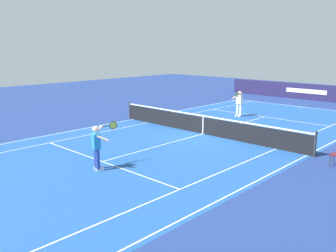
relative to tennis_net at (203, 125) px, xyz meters
name	(u,v)px	position (x,y,z in m)	size (l,w,h in m)	color
ground_plane	(203,134)	(0.00, 0.00, -0.49)	(60.00, 60.00, 0.00)	navy
court_slab	(203,134)	(0.00, 0.00, -0.49)	(24.20, 11.40, 0.00)	#1E4C93
court_line_markings	(203,134)	(0.00, 0.00, -0.49)	(23.85, 11.05, 0.01)	white
tennis_net	(203,125)	(0.00, 0.00, 0.00)	(0.10, 11.70, 1.08)	#2D2D33
stadium_barrier	(322,93)	(-15.90, 0.00, 0.18)	(0.26, 17.00, 1.33)	#231E47
tennis_player_near	(97,145)	(7.07, 0.67, 0.44)	(1.18, 0.74, 1.70)	navy
tennis_player_far	(239,102)	(-5.37, -1.29, 0.44)	(1.08, 0.78, 1.70)	white
tennis_ball	(307,132)	(-3.95, 3.85, -0.46)	(0.07, 0.07, 0.07)	#CCE01E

